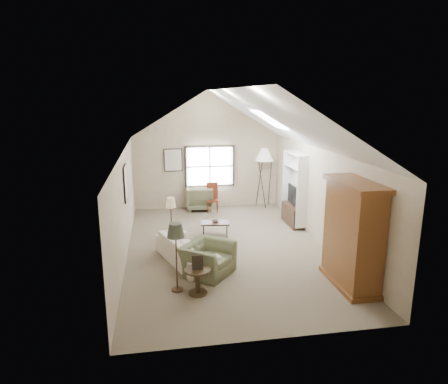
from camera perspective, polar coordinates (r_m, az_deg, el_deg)
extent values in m
cube|color=#726351|center=(10.40, 0.37, -8.04)|extent=(5.00, 8.00, 0.01)
cube|color=tan|center=(13.86, -2.47, 2.89)|extent=(5.00, 0.01, 2.50)
cube|color=tan|center=(6.32, 6.74, -10.74)|extent=(5.00, 0.01, 2.50)
cube|color=tan|center=(9.89, -14.04, -1.96)|extent=(0.01, 8.00, 2.50)
cube|color=tan|center=(10.70, 13.68, -0.75)|extent=(0.01, 8.00, 2.50)
cube|color=black|center=(13.79, -2.04, 3.69)|extent=(1.72, 0.08, 1.42)
cube|color=black|center=(10.06, -13.91, 1.25)|extent=(0.68, 0.04, 0.88)
cube|color=black|center=(13.66, -7.28, 4.55)|extent=(0.62, 0.04, 0.78)
cube|color=brown|center=(8.54, 17.92, -5.80)|extent=(0.60, 1.50, 2.20)
cube|color=white|center=(12.11, 10.03, 0.62)|extent=(0.32, 1.30, 2.10)
cube|color=#382316|center=(12.33, 9.77, -3.24)|extent=(0.34, 1.18, 0.60)
cube|color=black|center=(12.16, 9.89, -0.44)|extent=(0.05, 0.90, 0.55)
imported|color=beige|center=(9.54, -5.36, -8.19)|extent=(1.48, 2.23, 0.61)
imported|color=#5B6547|center=(8.90, -2.32, -9.53)|extent=(1.38, 1.41, 0.69)
imported|color=#71714F|center=(13.72, -3.52, -0.84)|extent=(0.93, 0.95, 0.82)
cube|color=#352616|center=(11.19, -1.25, -5.32)|extent=(0.84, 0.55, 0.40)
imported|color=#331C15|center=(11.12, -1.26, -4.23)|extent=(0.22, 0.22, 0.05)
cylinder|color=#362516|center=(8.11, -3.76, -12.62)|extent=(0.67, 0.67, 0.52)
cube|color=maroon|center=(13.39, -1.65, -0.82)|extent=(0.41, 0.41, 0.98)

